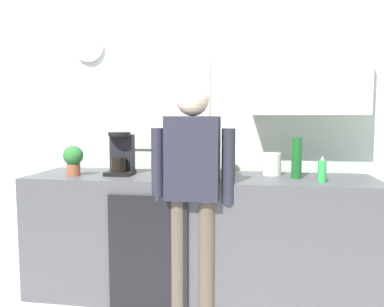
{
  "coord_description": "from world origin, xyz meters",
  "views": [
    {
      "loc": [
        0.38,
        -2.49,
        1.37
      ],
      "look_at": [
        -0.04,
        0.25,
        1.11
      ],
      "focal_mm": 35.22,
      "sensor_mm": 36.0,
      "label": 1
    }
  ],
  "objects_px": {
    "bottle_amber_beer": "(114,158)",
    "bottle_dark_sauce": "(214,161)",
    "dish_soap": "(322,171)",
    "bottle_olive_oil": "(226,158)",
    "cup_terracotta_mug": "(156,165)",
    "bottle_green_wine": "(297,158)",
    "coffee_maker": "(121,156)",
    "person_at_sink": "(193,180)",
    "storage_canister": "(272,164)",
    "potted_plant": "(73,158)",
    "bottle_clear_soda": "(178,158)"
  },
  "relations": [
    {
      "from": "bottle_amber_beer",
      "to": "bottle_dark_sauce",
      "type": "distance_m",
      "value": 0.82
    },
    {
      "from": "bottle_clear_soda",
      "to": "cup_terracotta_mug",
      "type": "relative_size",
      "value": 3.04
    },
    {
      "from": "bottle_clear_soda",
      "to": "dish_soap",
      "type": "bearing_deg",
      "value": -3.68
    },
    {
      "from": "person_at_sink",
      "to": "coffee_maker",
      "type": "bearing_deg",
      "value": 156.19
    },
    {
      "from": "bottle_clear_soda",
      "to": "dish_soap",
      "type": "relative_size",
      "value": 1.56
    },
    {
      "from": "bottle_green_wine",
      "to": "bottle_dark_sauce",
      "type": "distance_m",
      "value": 0.65
    },
    {
      "from": "storage_canister",
      "to": "bottle_green_wine",
      "type": "bearing_deg",
      "value": -37.29
    },
    {
      "from": "cup_terracotta_mug",
      "to": "bottle_green_wine",
      "type": "bearing_deg",
      "value": -10.93
    },
    {
      "from": "bottle_green_wine",
      "to": "person_at_sink",
      "type": "relative_size",
      "value": 0.19
    },
    {
      "from": "dish_soap",
      "to": "person_at_sink",
      "type": "distance_m",
      "value": 0.89
    },
    {
      "from": "coffee_maker",
      "to": "bottle_dark_sauce",
      "type": "distance_m",
      "value": 0.74
    },
    {
      "from": "person_at_sink",
      "to": "bottle_clear_soda",
      "type": "bearing_deg",
      "value": 122.62
    },
    {
      "from": "bottle_clear_soda",
      "to": "storage_canister",
      "type": "relative_size",
      "value": 1.65
    },
    {
      "from": "coffee_maker",
      "to": "person_at_sink",
      "type": "xyz_separation_m",
      "value": [
        0.61,
        -0.3,
        -0.13
      ]
    },
    {
      "from": "bottle_dark_sauce",
      "to": "dish_soap",
      "type": "xyz_separation_m",
      "value": [
        0.77,
        -0.33,
        -0.01
      ]
    },
    {
      "from": "bottle_olive_oil",
      "to": "cup_terracotta_mug",
      "type": "height_order",
      "value": "bottle_olive_oil"
    },
    {
      "from": "coffee_maker",
      "to": "bottle_clear_soda",
      "type": "relative_size",
      "value": 1.18
    },
    {
      "from": "bottle_amber_beer",
      "to": "person_at_sink",
      "type": "distance_m",
      "value": 0.84
    },
    {
      "from": "coffee_maker",
      "to": "cup_terracotta_mug",
      "type": "xyz_separation_m",
      "value": [
        0.22,
        0.23,
        -0.1
      ]
    },
    {
      "from": "person_at_sink",
      "to": "dish_soap",
      "type": "bearing_deg",
      "value": 13.77
    },
    {
      "from": "storage_canister",
      "to": "potted_plant",
      "type": "bearing_deg",
      "value": -170.01
    },
    {
      "from": "cup_terracotta_mug",
      "to": "dish_soap",
      "type": "height_order",
      "value": "dish_soap"
    },
    {
      "from": "dish_soap",
      "to": "bottle_clear_soda",
      "type": "bearing_deg",
      "value": 176.32
    },
    {
      "from": "coffee_maker",
      "to": "cup_terracotta_mug",
      "type": "bearing_deg",
      "value": 47.09
    },
    {
      "from": "bottle_clear_soda",
      "to": "bottle_olive_oil",
      "type": "bearing_deg",
      "value": 34.39
    },
    {
      "from": "bottle_olive_oil",
      "to": "bottle_clear_soda",
      "type": "height_order",
      "value": "bottle_clear_soda"
    },
    {
      "from": "coffee_maker",
      "to": "bottle_amber_beer",
      "type": "height_order",
      "value": "coffee_maker"
    },
    {
      "from": "cup_terracotta_mug",
      "to": "dish_soap",
      "type": "xyz_separation_m",
      "value": [
        1.26,
        -0.35,
        0.03
      ]
    },
    {
      "from": "bottle_dark_sauce",
      "to": "bottle_clear_soda",
      "type": "bearing_deg",
      "value": -132.96
    },
    {
      "from": "bottle_olive_oil",
      "to": "bottle_amber_beer",
      "type": "bearing_deg",
      "value": -176.98
    },
    {
      "from": "bottle_olive_oil",
      "to": "storage_canister",
      "type": "height_order",
      "value": "bottle_olive_oil"
    },
    {
      "from": "cup_terracotta_mug",
      "to": "storage_canister",
      "type": "relative_size",
      "value": 0.54
    },
    {
      "from": "bottle_amber_beer",
      "to": "dish_soap",
      "type": "height_order",
      "value": "bottle_amber_beer"
    },
    {
      "from": "bottle_amber_beer",
      "to": "bottle_olive_oil",
      "type": "distance_m",
      "value": 0.91
    },
    {
      "from": "dish_soap",
      "to": "cup_terracotta_mug",
      "type": "bearing_deg",
      "value": 164.6
    },
    {
      "from": "potted_plant",
      "to": "storage_canister",
      "type": "distance_m",
      "value": 1.52
    },
    {
      "from": "storage_canister",
      "to": "person_at_sink",
      "type": "xyz_separation_m",
      "value": [
        -0.55,
        -0.44,
        -0.07
      ]
    },
    {
      "from": "bottle_olive_oil",
      "to": "person_at_sink",
      "type": "height_order",
      "value": "person_at_sink"
    },
    {
      "from": "bottle_clear_soda",
      "to": "storage_canister",
      "type": "height_order",
      "value": "bottle_clear_soda"
    },
    {
      "from": "coffee_maker",
      "to": "bottle_amber_beer",
      "type": "distance_m",
      "value": 0.17
    },
    {
      "from": "bottle_green_wine",
      "to": "bottle_dark_sauce",
      "type": "height_order",
      "value": "bottle_green_wine"
    },
    {
      "from": "dish_soap",
      "to": "storage_canister",
      "type": "height_order",
      "value": "dish_soap"
    },
    {
      "from": "bottle_clear_soda",
      "to": "storage_canister",
      "type": "xyz_separation_m",
      "value": [
        0.69,
        0.2,
        -0.06
      ]
    },
    {
      "from": "bottle_dark_sauce",
      "to": "person_at_sink",
      "type": "distance_m",
      "value": 0.52
    },
    {
      "from": "cup_terracotta_mug",
      "to": "bottle_amber_beer",
      "type": "bearing_deg",
      "value": -162.9
    },
    {
      "from": "bottle_green_wine",
      "to": "coffee_maker",
      "type": "bearing_deg",
      "value": -179.16
    },
    {
      "from": "bottle_green_wine",
      "to": "storage_canister",
      "type": "relative_size",
      "value": 1.76
    },
    {
      "from": "bottle_green_wine",
      "to": "bottle_clear_soda",
      "type": "xyz_separation_m",
      "value": [
        -0.86,
        -0.07,
        -0.01
      ]
    },
    {
      "from": "bottle_olive_oil",
      "to": "bottle_dark_sauce",
      "type": "distance_m",
      "value": 0.1
    },
    {
      "from": "bottle_green_wine",
      "to": "storage_canister",
      "type": "xyz_separation_m",
      "value": [
        -0.17,
        0.13,
        -0.06
      ]
    }
  ]
}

